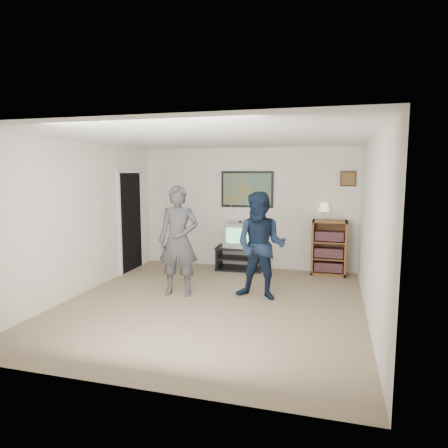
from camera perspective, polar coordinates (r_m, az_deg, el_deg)
The scene contains 13 objects.
room_shell at distance 6.30m, azimuth -0.82°, elevation 0.50°, with size 4.51×5.00×2.51m.
media_stand at distance 8.29m, azimuth 2.29°, elevation -4.89°, with size 0.98×0.57×0.48m.
crt_television at distance 8.20m, azimuth 2.32°, elevation -1.54°, with size 0.59×0.50×0.50m, color #A0A09B, non-canonical shape.
bookshelf at distance 8.07m, azimuth 14.76°, elevation -3.29°, with size 0.66×0.38×1.08m, color brown, non-canonical shape.
table_lamp at distance 8.00m, azimuth 14.09°, elevation 1.76°, with size 0.21×0.21×0.33m, color beige, non-canonical shape.
person_tall at distance 6.54m, azimuth -6.52°, elevation -2.37°, with size 0.66×0.43×1.80m, color #3D3D40.
person_short at distance 6.32m, azimuth 5.27°, elevation -3.14°, with size 0.83×0.65×1.71m, color #121D32.
controller_left at distance 6.68m, azimuth -5.95°, elevation 1.30°, with size 0.03×0.12×0.03m, color white.
controller_right at distance 6.51m, azimuth 6.04°, elevation -1.48°, with size 0.04×0.13×0.04m, color white.
poster at distance 8.32m, azimuth 3.31°, elevation 4.97°, with size 1.10×0.03×0.75m, color black.
air_vent at distance 8.45m, azimuth -0.34°, elevation 7.05°, with size 0.28×0.02×0.14m, color white.
small_picture at distance 8.14m, azimuth 17.31°, elevation 6.21°, with size 0.30×0.03×0.30m, color #351C10.
doorway at distance 8.34m, azimuth -13.23°, elevation 0.30°, with size 0.03×0.85×2.00m, color black.
Camera 1 is at (1.76, -5.65, 2.02)m, focal length 32.00 mm.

